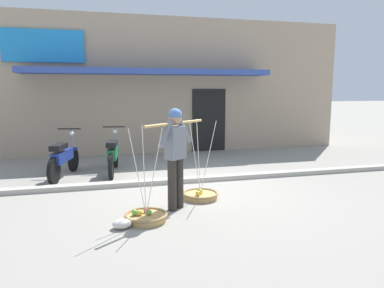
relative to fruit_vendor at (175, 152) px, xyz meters
The scene contains 9 objects.
ground_plane 1.47m from the fruit_vendor, 59.18° to the left, with size 90.00×90.00×0.00m, color gray.
sidewalk_curb 1.97m from the fruit_vendor, 71.06° to the left, with size 20.00×0.24×0.10m, color #AEA89C.
fruit_vendor is the anchor object (origin of this frame).
fruit_basket_left_side 1.15m from the fruit_vendor, 141.99° to the right, with size 0.66×0.66×1.45m.
fruit_basket_right_side 1.15m from the fruit_vendor, 38.28° to the left, with size 0.66×0.66×1.45m.
motorcycle_nearest_shop 3.44m from the fruit_vendor, 126.57° to the left, with size 0.65×1.78×1.09m.
motorcycle_second_in_row 3.09m from the fruit_vendor, 107.44° to the left, with size 0.54×1.82×1.09m.
storefront_building 7.94m from the fruit_vendor, 87.99° to the left, with size 13.00×6.00×4.20m.
plastic_litter_bag 1.46m from the fruit_vendor, 145.12° to the right, with size 0.28×0.22×0.14m, color silver.
Camera 1 is at (-1.75, -6.62, 2.00)m, focal length 33.35 mm.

